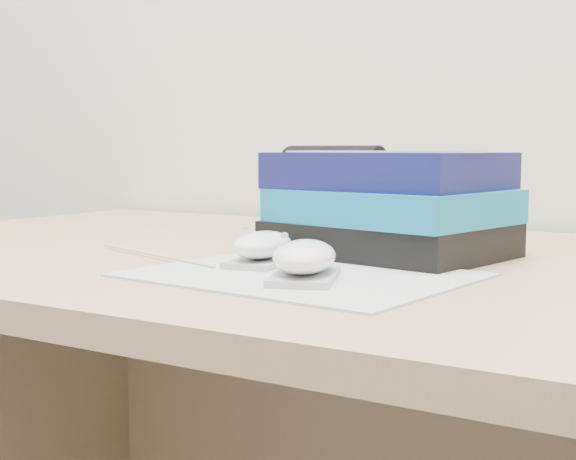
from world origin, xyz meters
The scene contains 7 objects.
desk centered at (0.00, 1.64, 0.50)m, with size 1.60×0.80×0.73m.
mousepad centered at (-0.03, 1.42, 0.73)m, with size 0.32×0.25×0.00m, color #9C9EA5.
mouse_rear centered at (-0.10, 1.45, 0.75)m, with size 0.07×0.11×0.04m.
mouse_front centered at (-0.01, 1.39, 0.75)m, with size 0.09×0.12×0.04m.
usb_cable centered at (-0.24, 1.44, 0.73)m, with size 0.00×0.00×0.25m, color silver.
book_stack centered at (-0.02, 1.60, 0.79)m, with size 0.28×0.24×0.12m.
pouch centered at (-0.17, 1.74, 0.79)m, with size 0.14×0.10×0.13m.
Camera 1 is at (0.37, 0.74, 0.86)m, focal length 50.00 mm.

